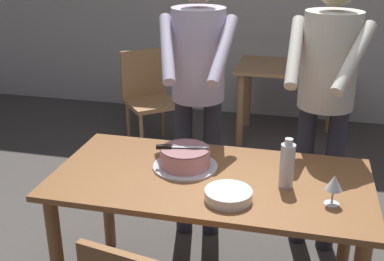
# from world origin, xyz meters

# --- Properties ---
(main_dining_table) EXTENTS (1.59, 0.80, 0.75)m
(main_dining_table) POSITION_xyz_m (0.00, 0.00, 0.63)
(main_dining_table) COLOR brown
(main_dining_table) RESTS_ON ground_plane
(cake_on_platter) EXTENTS (0.34, 0.34, 0.11)m
(cake_on_platter) POSITION_xyz_m (-0.15, 0.07, 0.80)
(cake_on_platter) COLOR silver
(cake_on_platter) RESTS_ON main_dining_table
(cake_knife) EXTENTS (0.27, 0.08, 0.02)m
(cake_knife) POSITION_xyz_m (-0.22, 0.06, 0.87)
(cake_knife) COLOR silver
(cake_knife) RESTS_ON cake_on_platter
(plate_stack) EXTENTS (0.22, 0.22, 0.05)m
(plate_stack) POSITION_xyz_m (0.13, -0.21, 0.78)
(plate_stack) COLOR white
(plate_stack) RESTS_ON main_dining_table
(wine_glass_near) EXTENTS (0.08, 0.08, 0.14)m
(wine_glass_near) POSITION_xyz_m (0.59, -0.14, 0.85)
(wine_glass_near) COLOR silver
(wine_glass_near) RESTS_ON main_dining_table
(water_bottle) EXTENTS (0.07, 0.07, 0.25)m
(water_bottle) POSITION_xyz_m (0.37, -0.02, 0.86)
(water_bottle) COLOR silver
(water_bottle) RESTS_ON main_dining_table
(person_cutting_cake) EXTENTS (0.46, 0.57, 1.72)m
(person_cutting_cake) POSITION_xyz_m (-0.21, 0.61, 1.08)
(person_cutting_cake) COLOR #2D2D38
(person_cutting_cake) RESTS_ON ground_plane
(person_standing_beside) EXTENTS (0.46, 0.58, 1.72)m
(person_standing_beside) POSITION_xyz_m (0.55, 0.64, 1.08)
(person_standing_beside) COLOR #2D2D38
(person_standing_beside) RESTS_ON ground_plane
(background_table) EXTENTS (1.00, 0.70, 0.74)m
(background_table) POSITION_xyz_m (0.28, 2.43, 0.58)
(background_table) COLOR tan
(background_table) RESTS_ON ground_plane
(background_chair_0) EXTENTS (0.62, 0.62, 0.90)m
(background_chair_0) POSITION_xyz_m (-1.00, 2.00, 0.49)
(background_chair_0) COLOR tan
(background_chair_0) RESTS_ON ground_plane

